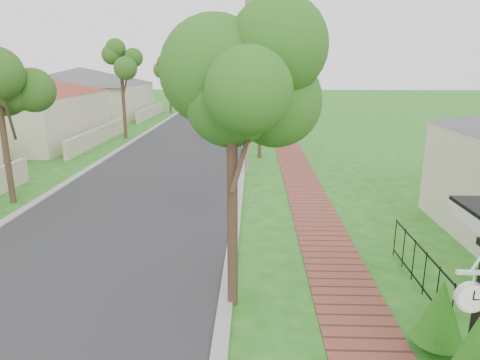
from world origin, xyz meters
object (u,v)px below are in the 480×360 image
(near_tree, at_px, (232,82))
(utility_pole, at_px, (248,83))
(parked_car_red, at_px, (231,127))
(parked_car_white, at_px, (239,114))
(station_clock, at_px, (472,295))

(near_tree, relative_size, utility_pole, 0.71)
(parked_car_red, height_order, near_tree, near_tree)
(parked_car_red, height_order, parked_car_white, parked_car_white)
(near_tree, bearing_deg, station_clock, -41.67)
(station_clock, bearing_deg, parked_car_red, 100.41)
(parked_car_white, height_order, near_tree, near_tree)
(parked_car_red, distance_m, station_clock, 24.72)
(near_tree, xyz_separation_m, station_clock, (3.26, -2.90, -2.58))
(station_clock, bearing_deg, near_tree, 138.33)
(parked_car_white, bearing_deg, near_tree, -93.37)
(utility_pole, height_order, station_clock, utility_pole)
(parked_car_white, bearing_deg, parked_car_red, -97.19)
(parked_car_white, height_order, utility_pole, utility_pole)
(parked_car_red, xyz_separation_m, station_clock, (4.46, -24.28, 1.30))
(near_tree, height_order, station_clock, near_tree)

